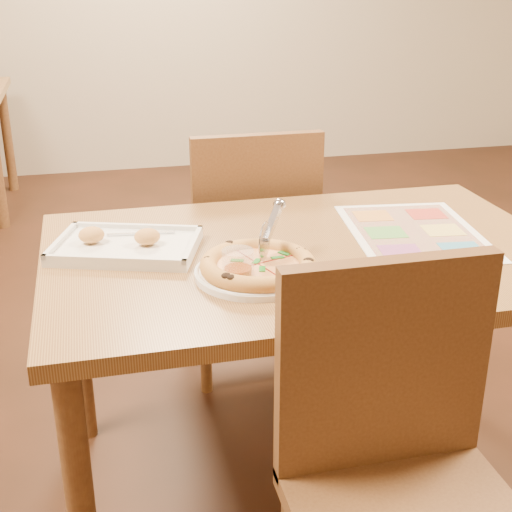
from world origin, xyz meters
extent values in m
plane|color=#32180D|center=(0.00, 0.00, 0.00)|extent=(7.00, 7.00, 0.00)
cube|color=olive|center=(0.00, 0.00, 0.70)|extent=(1.30, 0.85, 0.04)
cylinder|color=brown|center=(-0.59, -0.36, 0.34)|extent=(0.06, 0.06, 0.68)
cylinder|color=brown|center=(-0.59, 0.36, 0.34)|extent=(0.06, 0.06, 0.68)
cylinder|color=brown|center=(0.59, 0.36, 0.34)|extent=(0.06, 0.06, 0.68)
cube|color=brown|center=(0.00, -0.51, 0.68)|extent=(0.42, 0.04, 0.45)
cube|color=brown|center=(0.00, 0.70, 0.45)|extent=(0.42, 0.42, 0.04)
cube|color=brown|center=(0.00, 0.51, 0.68)|extent=(0.42, 0.04, 0.45)
cylinder|color=brown|center=(-1.01, 3.17, 0.34)|extent=(0.06, 0.06, 0.68)
cylinder|color=white|center=(-0.16, -0.13, 0.73)|extent=(0.30, 0.30, 0.02)
cylinder|color=#E59E4E|center=(-0.16, -0.14, 0.74)|extent=(0.26, 0.26, 0.01)
cylinder|color=#E4CB7B|center=(-0.16, -0.14, 0.75)|extent=(0.22, 0.22, 0.01)
torus|color=#E59E4E|center=(-0.16, -0.14, 0.75)|extent=(0.27, 0.27, 0.04)
cylinder|color=silver|center=(-0.14, -0.12, 0.80)|extent=(0.05, 0.08, 0.09)
cube|color=silver|center=(-0.10, -0.06, 0.82)|extent=(0.08, 0.13, 0.07)
cube|color=silver|center=(-0.44, 0.09, 0.73)|extent=(0.40, 0.34, 0.02)
cube|color=silver|center=(-0.44, 0.09, 0.74)|extent=(0.17, 0.03, 0.00)
ellipsoid|color=#D9924E|center=(-0.52, 0.12, 0.76)|extent=(0.07, 0.05, 0.04)
ellipsoid|color=#D9924E|center=(-0.39, 0.07, 0.76)|extent=(0.07, 0.05, 0.04)
cylinder|color=#87350A|center=(-0.21, -0.18, 0.74)|extent=(0.06, 0.06, 0.05)
cylinder|color=white|center=(-0.21, -0.18, 0.76)|extent=(0.07, 0.07, 0.09)
cube|color=white|center=(0.32, 0.04, 0.72)|extent=(0.39, 0.51, 0.00)
camera|label=1|loc=(-0.51, -1.59, 1.39)|focal=50.00mm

